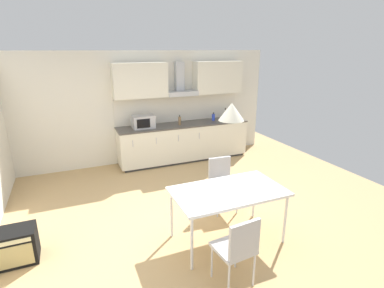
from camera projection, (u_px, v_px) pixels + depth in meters
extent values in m
cube|color=tan|center=(184.00, 218.00, 4.76)|extent=(8.02, 8.36, 0.02)
cube|color=silver|center=(139.00, 108.00, 6.87)|extent=(6.41, 0.10, 2.53)
cube|color=#333333|center=(184.00, 158.00, 7.27)|extent=(2.96, 0.60, 0.05)
cube|color=silver|center=(184.00, 141.00, 7.14)|extent=(3.08, 0.65, 0.80)
cube|color=#4C4742|center=(184.00, 124.00, 7.01)|extent=(3.10, 0.67, 0.03)
cube|color=silver|center=(133.00, 144.00, 6.31)|extent=(0.01, 0.01, 0.14)
cube|color=silver|center=(156.00, 141.00, 6.50)|extent=(0.01, 0.01, 0.14)
cube|color=silver|center=(178.00, 138.00, 6.69)|extent=(0.01, 0.01, 0.14)
cube|color=silver|center=(199.00, 136.00, 6.88)|extent=(0.01, 0.01, 0.14)
cube|color=silver|center=(179.00, 109.00, 7.19)|extent=(3.08, 0.02, 0.60)
cube|color=silver|center=(140.00, 80.00, 6.48)|extent=(1.18, 0.34, 0.75)
cube|color=silver|center=(218.00, 77.00, 7.18)|extent=(1.18, 0.34, 0.75)
cube|color=#B7BABF|center=(181.00, 93.00, 6.91)|extent=(0.71, 0.40, 0.10)
cube|color=#B7BABF|center=(179.00, 77.00, 6.90)|extent=(0.20, 0.16, 0.70)
cube|color=#ADADB2|center=(143.00, 122.00, 6.61)|extent=(0.48, 0.34, 0.28)
cube|color=black|center=(144.00, 124.00, 6.44)|extent=(0.29, 0.01, 0.20)
cylinder|color=blue|center=(213.00, 117.00, 7.32)|extent=(0.07, 0.07, 0.16)
cylinder|color=black|center=(213.00, 113.00, 7.29)|extent=(0.03, 0.03, 0.04)
cylinder|color=brown|center=(180.00, 121.00, 6.89)|extent=(0.06, 0.06, 0.19)
cylinder|color=black|center=(180.00, 116.00, 6.85)|extent=(0.03, 0.03, 0.04)
cylinder|color=white|center=(225.00, 115.00, 7.45)|extent=(0.06, 0.06, 0.23)
cylinder|color=black|center=(225.00, 109.00, 7.40)|extent=(0.02, 0.02, 0.05)
cube|color=white|center=(228.00, 191.00, 4.00)|extent=(1.49, 0.85, 0.04)
cylinder|color=silver|center=(192.00, 244.00, 3.53)|extent=(0.04, 0.04, 0.72)
cylinder|color=silver|center=(285.00, 219.00, 4.04)|extent=(0.04, 0.04, 0.72)
cylinder|color=silver|center=(171.00, 214.00, 4.18)|extent=(0.04, 0.04, 0.72)
cylinder|color=silver|center=(254.00, 196.00, 4.69)|extent=(0.04, 0.04, 0.72)
cube|color=#B2B2B7|center=(224.00, 185.00, 4.85)|extent=(0.43, 0.43, 0.04)
cube|color=#B2B2B7|center=(219.00, 169.00, 4.94)|extent=(0.38, 0.07, 0.40)
cylinder|color=silver|center=(237.00, 201.00, 4.82)|extent=(0.02, 0.02, 0.43)
cylinder|color=silver|center=(218.00, 205.00, 4.71)|extent=(0.02, 0.02, 0.43)
cylinder|color=silver|center=(228.00, 192.00, 5.12)|extent=(0.02, 0.02, 0.43)
cylinder|color=silver|center=(210.00, 195.00, 5.02)|extent=(0.02, 0.02, 0.43)
cube|color=#B2B2B7|center=(233.00, 248.00, 3.32)|extent=(0.44, 0.44, 0.04)
cube|color=#B2B2B7|center=(245.00, 240.00, 3.10)|extent=(0.38, 0.07, 0.40)
cylinder|color=silver|center=(212.00, 261.00, 3.46)|extent=(0.02, 0.02, 0.43)
cylinder|color=silver|center=(236.00, 252.00, 3.61)|extent=(0.02, 0.02, 0.43)
cylinder|color=silver|center=(229.00, 280.00, 3.17)|extent=(0.02, 0.02, 0.43)
cylinder|color=silver|center=(254.00, 270.00, 3.33)|extent=(0.02, 0.02, 0.43)
cube|color=black|center=(14.00, 246.00, 3.72)|extent=(0.52, 0.36, 0.44)
cube|color=tan|center=(13.00, 257.00, 3.57)|extent=(0.44, 0.01, 0.29)
cube|color=beige|center=(10.00, 243.00, 3.50)|extent=(0.44, 0.01, 0.05)
cone|color=silver|center=(232.00, 112.00, 3.67)|extent=(0.32, 0.32, 0.22)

